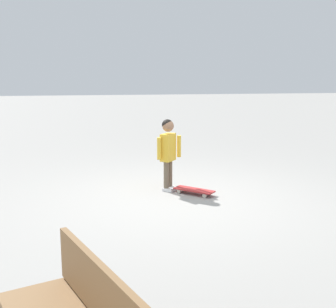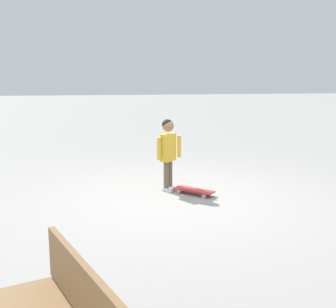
% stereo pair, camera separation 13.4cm
% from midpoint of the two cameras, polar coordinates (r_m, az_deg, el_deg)
% --- Properties ---
extents(ground_plane, '(50.00, 50.00, 0.00)m').
position_cam_midpoint_polar(ground_plane, '(6.15, 1.06, -5.95)').
color(ground_plane, gray).
extents(child_person, '(0.28, 0.38, 1.06)m').
position_cam_midpoint_polar(child_person, '(6.50, -0.58, 0.92)').
color(child_person, brown).
rests_on(child_person, ground).
extents(skateboard, '(0.54, 0.57, 0.07)m').
position_cam_midpoint_polar(skateboard, '(6.44, 2.77, -4.65)').
color(skateboard, '#B22D2D').
rests_on(skateboard, ground).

